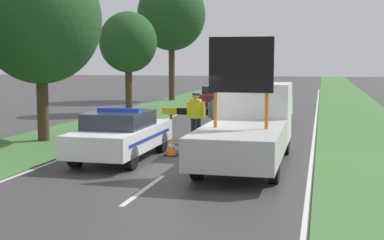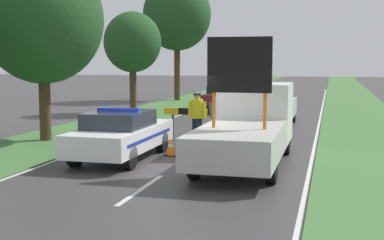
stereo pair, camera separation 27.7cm
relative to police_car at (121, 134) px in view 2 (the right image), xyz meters
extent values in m
plane|color=#3D3A3A|center=(1.84, -0.40, -0.73)|extent=(160.00, 160.00, 0.00)
cube|color=silver|center=(1.84, -3.34, -0.73)|extent=(0.12, 2.89, 0.01)
cube|color=silver|center=(1.84, 3.99, -0.73)|extent=(0.12, 2.89, 0.01)
cube|color=silver|center=(1.84, 11.32, -0.73)|extent=(0.12, 2.89, 0.01)
cube|color=silver|center=(1.84, 18.66, -0.73)|extent=(0.12, 2.89, 0.01)
cube|color=silver|center=(1.84, 25.99, -0.73)|extent=(0.12, 2.89, 0.01)
cube|color=silver|center=(1.84, 33.32, -0.73)|extent=(0.12, 2.89, 0.01)
cube|color=silver|center=(-1.74, 9.81, -0.73)|extent=(0.10, 58.51, 0.01)
cube|color=silver|center=(5.41, 9.81, -0.73)|extent=(0.10, 58.51, 0.01)
cube|color=#427038|center=(-3.74, 19.60, -0.72)|extent=(3.81, 120.00, 0.03)
cube|color=#427038|center=(7.42, 19.60, -0.72)|extent=(3.81, 120.00, 0.03)
cube|color=white|center=(0.00, 0.02, -0.09)|extent=(1.81, 4.49, 0.63)
cube|color=#282D38|center=(0.00, -0.12, 0.45)|extent=(1.60, 2.06, 0.46)
cylinder|color=black|center=(-0.79, 1.41, -0.41)|extent=(0.24, 0.64, 0.64)
cylinder|color=black|center=(0.79, 1.41, -0.41)|extent=(0.24, 0.64, 0.64)
cylinder|color=black|center=(-0.79, -1.37, -0.41)|extent=(0.24, 0.64, 0.64)
cylinder|color=black|center=(0.79, -1.37, -0.41)|extent=(0.24, 0.64, 0.64)
cube|color=#1E38C6|center=(0.00, -0.12, 0.73)|extent=(1.27, 0.24, 0.10)
cube|color=#193399|center=(0.00, 0.02, -0.06)|extent=(1.82, 3.68, 0.10)
cube|color=black|center=(0.00, 2.30, -0.16)|extent=(1.00, 0.08, 0.38)
cube|color=white|center=(3.68, 2.00, 0.56)|extent=(2.09, 2.13, 1.77)
cube|color=#232833|center=(3.68, 3.04, 0.87)|extent=(1.78, 0.04, 0.78)
cube|color=#B2B2AD|center=(3.68, -1.18, 0.05)|extent=(2.09, 4.23, 0.77)
cylinder|color=#D16619|center=(3.03, -1.18, 0.89)|extent=(0.09, 0.09, 0.90)
cylinder|color=#D16619|center=(4.32, -1.18, 0.89)|extent=(0.09, 0.09, 0.90)
cube|color=black|center=(3.68, -1.18, 2.04)|extent=(1.62, 0.12, 1.39)
cylinder|color=black|center=(2.75, 2.00, -0.33)|extent=(0.24, 0.80, 0.80)
cylinder|color=black|center=(4.60, 2.00, -0.33)|extent=(0.24, 0.80, 0.80)
cylinder|color=black|center=(2.75, -2.03, -0.33)|extent=(0.24, 0.80, 0.80)
cylinder|color=black|center=(4.60, -2.03, -0.33)|extent=(0.24, 0.80, 0.80)
cylinder|color=black|center=(0.27, 4.39, -0.29)|extent=(0.07, 0.07, 0.89)
cylinder|color=black|center=(2.93, 4.39, -0.29)|extent=(0.07, 0.07, 0.89)
cube|color=yellow|center=(0.21, 4.39, 0.28)|extent=(0.56, 0.08, 0.24)
cube|color=black|center=(0.77, 4.39, 0.28)|extent=(0.56, 0.08, 0.24)
cube|color=yellow|center=(1.32, 4.39, 0.28)|extent=(0.56, 0.08, 0.24)
cube|color=black|center=(1.88, 4.39, 0.28)|extent=(0.56, 0.08, 0.24)
cube|color=yellow|center=(2.43, 4.39, 0.28)|extent=(0.56, 0.08, 0.24)
cube|color=black|center=(2.99, 4.39, 0.28)|extent=(0.56, 0.08, 0.24)
cylinder|color=#191E38|center=(1.34, 3.42, -0.29)|extent=(0.16, 0.16, 0.88)
cylinder|color=#191E38|center=(1.52, 3.42, -0.29)|extent=(0.16, 0.16, 0.88)
cylinder|color=yellow|center=(1.43, 3.42, 0.48)|extent=(0.40, 0.40, 0.66)
cylinder|color=yellow|center=(1.18, 3.42, 0.44)|extent=(0.13, 0.13, 0.56)
cylinder|color=yellow|center=(1.68, 3.42, 0.44)|extent=(0.13, 0.13, 0.56)
sphere|color=#A57A5B|center=(1.43, 3.42, 0.92)|extent=(0.23, 0.23, 0.23)
cylinder|color=#141933|center=(1.43, 3.42, 0.98)|extent=(0.26, 0.26, 0.06)
cylinder|color=brown|center=(1.97, 3.95, -0.31)|extent=(0.16, 0.16, 0.84)
cylinder|color=brown|center=(2.15, 3.95, -0.31)|extent=(0.16, 0.16, 0.84)
cylinder|color=#4C6B9E|center=(2.06, 3.95, 0.42)|extent=(0.38, 0.38, 0.63)
cylinder|color=#4C6B9E|center=(1.82, 3.95, 0.39)|extent=(0.13, 0.13, 0.53)
cylinder|color=#4C6B9E|center=(2.30, 3.95, 0.39)|extent=(0.13, 0.13, 0.53)
sphere|color=tan|center=(2.06, 3.95, 0.84)|extent=(0.22, 0.22, 0.22)
cube|color=black|center=(3.63, 4.43, -0.72)|extent=(0.44, 0.44, 0.03)
cone|color=orange|center=(3.63, 4.43, -0.42)|extent=(0.37, 0.37, 0.58)
cylinder|color=white|center=(3.63, 4.43, -0.39)|extent=(0.21, 0.21, 0.08)
cube|color=black|center=(2.31, -0.61, -0.72)|extent=(0.40, 0.40, 0.03)
cone|color=orange|center=(2.31, -0.61, -0.44)|extent=(0.34, 0.34, 0.53)
cylinder|color=white|center=(2.31, -0.61, -0.41)|extent=(0.19, 0.19, 0.07)
cube|color=black|center=(1.26, 0.89, -0.72)|extent=(0.38, 0.38, 0.03)
cone|color=orange|center=(1.26, 0.89, -0.45)|extent=(0.33, 0.33, 0.50)
cylinder|color=white|center=(1.26, 0.89, -0.43)|extent=(0.18, 0.18, 0.07)
cube|color=black|center=(-0.08, 4.72, -0.72)|extent=(0.47, 0.47, 0.03)
cone|color=orange|center=(-0.08, 4.72, -0.39)|extent=(0.40, 0.40, 0.62)
cylinder|color=white|center=(-0.08, 4.72, -0.36)|extent=(0.23, 0.23, 0.09)
cube|color=#B2B2B7|center=(3.44, 9.28, 0.00)|extent=(1.77, 4.53, 0.76)
cube|color=#282D38|center=(3.44, 9.14, 0.59)|extent=(1.56, 2.08, 0.43)
cylinder|color=black|center=(2.68, 10.69, -0.38)|extent=(0.24, 0.70, 0.70)
cylinder|color=black|center=(4.21, 10.69, -0.38)|extent=(0.24, 0.70, 0.70)
cylinder|color=black|center=(2.68, 7.88, -0.38)|extent=(0.24, 0.70, 0.70)
cylinder|color=black|center=(4.21, 7.88, -0.38)|extent=(0.24, 0.70, 0.70)
cube|color=maroon|center=(-0.04, 15.76, -0.07)|extent=(1.90, 3.92, 0.62)
cube|color=#282D38|center=(-0.04, 15.64, 0.46)|extent=(1.67, 1.80, 0.43)
cylinder|color=black|center=(-0.87, 16.97, -0.38)|extent=(0.24, 0.71, 0.71)
cylinder|color=black|center=(0.79, 16.97, -0.38)|extent=(0.24, 0.71, 0.71)
cylinder|color=black|center=(-0.87, 14.55, -0.38)|extent=(0.24, 0.71, 0.71)
cylinder|color=black|center=(0.79, 14.55, -0.38)|extent=(0.24, 0.71, 0.71)
cylinder|color=#42301E|center=(-4.73, 22.15, 1.39)|extent=(0.42, 0.42, 4.24)
ellipsoid|color=#1E471E|center=(-4.73, 22.15, 5.31)|extent=(4.79, 4.79, 5.03)
cylinder|color=#42301E|center=(-3.95, 2.59, 0.61)|extent=(0.41, 0.41, 2.69)
ellipsoid|color=#1E471E|center=(-3.95, 2.59, 3.56)|extent=(4.28, 4.28, 4.49)
cylinder|color=#42301E|center=(-4.46, 12.69, 0.61)|extent=(0.37, 0.37, 2.68)
ellipsoid|color=#1E471E|center=(-4.46, 12.69, 3.10)|extent=(3.08, 3.08, 3.24)
camera|label=1|loc=(5.64, -14.48, 2.17)|focal=50.00mm
camera|label=2|loc=(5.91, -14.42, 2.17)|focal=50.00mm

